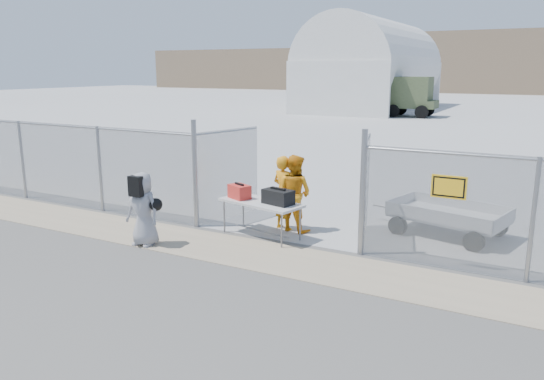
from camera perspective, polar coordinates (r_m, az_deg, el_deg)
The scene contains 13 objects.
ground at distance 9.92m, azimuth -5.54°, elevation -8.50°, with size 160.00×160.00×0.00m, color #434242.
tarmac_inside at distance 50.05m, azimuth 22.45°, elevation 7.84°, with size 160.00×80.00×0.01m, color #A9A9A9.
dirt_strip at distance 10.71m, azimuth -2.55°, elevation -6.77°, with size 44.00×1.60×0.01m, color tan.
chain_link_fence at distance 11.24m, azimuth 0.00°, elevation 0.00°, with size 40.00×0.20×2.20m, color gray, non-canonical shape.
quonset_hangar at distance 50.01m, azimuth 10.86°, elevation 13.15°, with size 9.00×18.00×8.00m, color silver, non-canonical shape.
folding_table at distance 11.62m, azimuth -1.17°, elevation -3.14°, with size 1.87×0.78×0.80m, color silver, non-canonical shape.
orange_bag at distance 11.79m, azimuth -3.53°, elevation -0.18°, with size 0.49×0.32×0.30m, color red.
black_duffel at distance 11.27m, azimuth 0.66°, elevation -0.74°, with size 0.64×0.38×0.31m, color black.
security_worker_left at distance 12.04m, azimuth 1.26°, elevation -0.32°, with size 0.63×0.41×1.71m, color orange.
security_worker_right at distance 11.95m, azimuth 2.43°, elevation -0.34°, with size 0.85×0.66×1.75m, color orange.
visitor at distance 11.28m, azimuth -13.70°, elevation -2.01°, with size 0.76×0.50×1.56m, color #949398.
utility_trailer at distance 12.33m, azimuth 18.41°, elevation -2.97°, with size 3.13×1.61×0.76m, color silver, non-canonical shape.
military_truck at distance 42.56m, azimuth 13.08°, elevation 9.77°, with size 6.32×2.33×3.01m, color #485533, non-canonical shape.
Camera 1 is at (5.19, -7.65, 3.62)m, focal length 35.00 mm.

